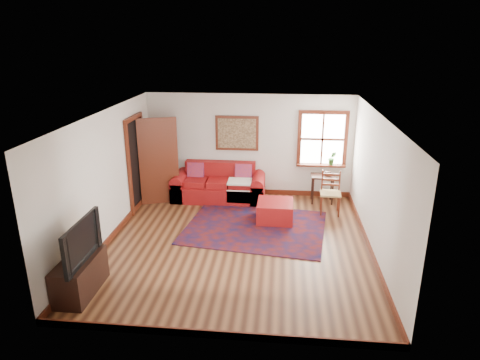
# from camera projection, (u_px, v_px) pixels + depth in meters

# --- Properties ---
(ground) EXTENTS (5.50, 5.50, 0.00)m
(ground) POSITION_uv_depth(u_px,v_px,m) (237.00, 243.00, 8.26)
(ground) COLOR #3F1F11
(ground) RESTS_ON ground
(room_envelope) EXTENTS (5.04, 5.54, 2.52)m
(room_envelope) POSITION_uv_depth(u_px,v_px,m) (237.00, 161.00, 7.74)
(room_envelope) COLOR silver
(room_envelope) RESTS_ON ground
(window) EXTENTS (1.18, 0.20, 1.38)m
(window) POSITION_uv_depth(u_px,v_px,m) (323.00, 145.00, 10.21)
(window) COLOR white
(window) RESTS_ON ground
(doorway) EXTENTS (0.89, 1.08, 2.14)m
(doorway) POSITION_uv_depth(u_px,v_px,m) (150.00, 161.00, 9.80)
(doorway) COLOR black
(doorway) RESTS_ON ground
(framed_artwork) EXTENTS (1.05, 0.07, 0.85)m
(framed_artwork) POSITION_uv_depth(u_px,v_px,m) (237.00, 133.00, 10.34)
(framed_artwork) COLOR #5E2414
(framed_artwork) RESTS_ON ground
(persian_rug) EXTENTS (3.09, 2.60, 0.02)m
(persian_rug) POSITION_uv_depth(u_px,v_px,m) (255.00, 227.00, 8.92)
(persian_rug) COLOR #55100C
(persian_rug) RESTS_ON ground
(red_leather_sofa) EXTENTS (2.21, 0.91, 0.87)m
(red_leather_sofa) POSITION_uv_depth(u_px,v_px,m) (219.00, 187.00, 10.41)
(red_leather_sofa) COLOR maroon
(red_leather_sofa) RESTS_ON ground
(red_ottoman) EXTENTS (0.77, 0.77, 0.43)m
(red_ottoman) POSITION_uv_depth(u_px,v_px,m) (275.00, 211.00, 9.19)
(red_ottoman) COLOR maroon
(red_ottoman) RESTS_ON ground
(side_table) EXTENTS (0.56, 0.42, 0.67)m
(side_table) POSITION_uv_depth(u_px,v_px,m) (323.00, 180.00, 10.11)
(side_table) COLOR black
(side_table) RESTS_ON ground
(ladder_back_chair) EXTENTS (0.47, 0.45, 0.95)m
(ladder_back_chair) POSITION_uv_depth(u_px,v_px,m) (331.00, 191.00, 9.52)
(ladder_back_chair) COLOR tan
(ladder_back_chair) RESTS_ON ground
(media_cabinet) EXTENTS (0.47, 1.05, 0.58)m
(media_cabinet) POSITION_uv_depth(u_px,v_px,m) (80.00, 276.00, 6.61)
(media_cabinet) COLOR black
(media_cabinet) RESTS_ON ground
(television) EXTENTS (0.15, 1.15, 0.66)m
(television) POSITION_uv_depth(u_px,v_px,m) (75.00, 241.00, 6.36)
(television) COLOR black
(television) RESTS_ON media_cabinet
(candle_hurricane) EXTENTS (0.12, 0.12, 0.18)m
(candle_hurricane) POSITION_uv_depth(u_px,v_px,m) (91.00, 243.00, 6.83)
(candle_hurricane) COLOR silver
(candle_hurricane) RESTS_ON media_cabinet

